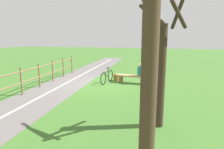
% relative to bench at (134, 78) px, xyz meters
% --- Properties ---
extents(ground_plane, '(80.00, 80.00, 0.00)m').
position_rel_bench_xyz_m(ground_plane, '(1.94, 0.57, -0.32)').
color(ground_plane, '#3D6B28').
extents(paved_path, '(6.41, 36.05, 0.02)m').
position_rel_bench_xyz_m(paved_path, '(3.26, 4.57, -0.31)').
color(paved_path, '#66605E').
rests_on(paved_path, ground_plane).
extents(path_centre_line, '(3.65, 31.81, 0.00)m').
position_rel_bench_xyz_m(path_centre_line, '(3.26, 4.57, -0.30)').
color(path_centre_line, silver).
rests_on(path_centre_line, paved_path).
extents(bench, '(2.07, 0.47, 0.45)m').
position_rel_bench_xyz_m(bench, '(0.00, 0.00, 0.00)').
color(bench, '#A88456').
rests_on(bench, ground_plane).
extents(person_seated, '(0.33, 0.33, 0.70)m').
position_rel_bench_xyz_m(person_seated, '(-0.32, 0.01, 0.43)').
color(person_seated, '#1E6B66').
rests_on(person_seated, bench).
extents(bicycle, '(0.18, 1.66, 0.86)m').
position_rel_bench_xyz_m(bicycle, '(1.49, 0.38, 0.04)').
color(bicycle, black).
rests_on(bicycle, ground_plane).
extents(backpack, '(0.37, 0.34, 0.40)m').
position_rel_bench_xyz_m(backpack, '(1.13, -0.34, -0.13)').
color(backpack, olive).
rests_on(backpack, ground_plane).
extents(fence_roadside, '(1.35, 11.21, 1.25)m').
position_rel_bench_xyz_m(fence_roadside, '(4.31, 3.77, 0.40)').
color(fence_roadside, brown).
rests_on(fence_roadside, ground_plane).
extents(tree_mid_field, '(1.56, 1.55, 4.94)m').
position_rel_bench_xyz_m(tree_mid_field, '(-1.65, 7.65, 1.96)').
color(tree_mid_field, '#473323').
rests_on(tree_mid_field, ground_plane).
extents(tree_near_bench, '(1.34, 1.33, 3.86)m').
position_rel_bench_xyz_m(tree_near_bench, '(-1.69, 5.05, 1.41)').
color(tree_near_bench, '#38281E').
rests_on(tree_near_bench, ground_plane).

